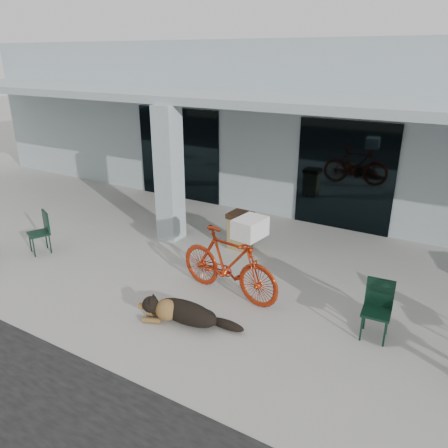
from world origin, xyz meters
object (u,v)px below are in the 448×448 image
Objects in this scene: dog at (186,311)px; trash_receptacle at (240,230)px; cafe_chair_near at (38,233)px; cafe_chair_far_a at (376,312)px; bicycle at (228,263)px.

trash_receptacle is (-0.69, 3.10, 0.20)m from dog.
trash_receptacle is at bearing 58.59° from cafe_chair_near.
trash_receptacle reaches higher than dog.
dog is 2.98m from cafe_chair_far_a.
trash_receptacle is (3.70, 2.50, -0.05)m from cafe_chair_near.
dog is 3.18m from trash_receptacle.
bicycle is at bearing 175.39° from cafe_chair_far_a.
cafe_chair_far_a is 1.12× the size of trash_receptacle.
dog is at bearing -179.17° from bicycle.
bicycle is at bearing -67.15° from trash_receptacle.
cafe_chair_near reaches higher than dog.
cafe_chair_far_a is at bearing 0.37° from dog.
cafe_chair_near is at bearing 104.31° from bicycle.
bicycle is at bearing 31.32° from cafe_chair_near.
cafe_chair_far_a is at bearing -29.47° from trash_receptacle.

